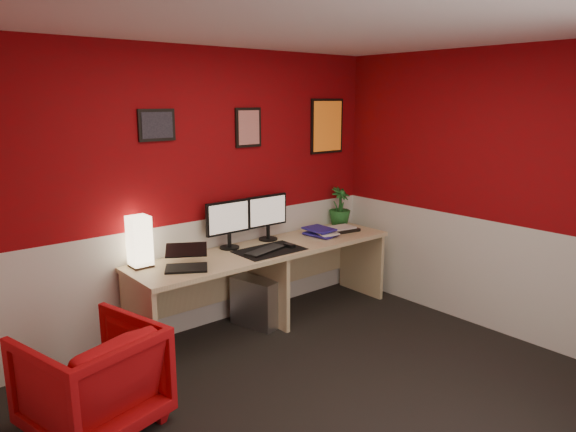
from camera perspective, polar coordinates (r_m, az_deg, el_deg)
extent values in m
cube|color=black|center=(3.86, 4.92, -19.80)|extent=(4.00, 3.50, 0.01)
cube|color=white|center=(3.30, 5.78, 20.09)|extent=(4.00, 3.50, 0.01)
cube|color=maroon|center=(4.74, -9.85, 2.45)|extent=(4.00, 0.01, 2.50)
cube|color=maroon|center=(4.96, 21.86, 2.19)|extent=(0.01, 3.50, 2.50)
cube|color=silver|center=(4.92, -9.50, -6.19)|extent=(4.00, 0.01, 1.00)
cube|color=silver|center=(5.13, 21.16, -6.08)|extent=(0.01, 3.50, 1.00)
cube|color=tan|center=(4.97, -2.16, -7.47)|extent=(2.60, 0.65, 0.73)
cube|color=#FFE5B2|center=(4.42, -15.63, -2.80)|extent=(0.16, 0.16, 0.40)
cube|color=black|center=(4.30, -10.89, -4.23)|extent=(0.40, 0.37, 0.22)
cube|color=black|center=(4.79, -6.37, -0.12)|extent=(0.45, 0.06, 0.58)
cube|color=black|center=(5.06, -2.17, 0.61)|extent=(0.45, 0.06, 0.58)
cube|color=black|center=(4.76, -1.99, -3.70)|extent=(0.60, 0.38, 0.01)
cube|color=black|center=(4.72, -2.45, -3.71)|extent=(0.44, 0.24, 0.02)
cube|color=black|center=(4.85, 0.15, -3.17)|extent=(0.07, 0.10, 0.03)
imported|color=#271F91|center=(5.20, 2.78, -2.20)|extent=(0.27, 0.33, 0.03)
imported|color=silver|center=(5.21, 3.06, -1.89)|extent=(0.26, 0.31, 0.02)
imported|color=#271F91|center=(5.19, 2.47, -1.64)|extent=(0.23, 0.30, 0.03)
cube|color=black|center=(5.48, 5.56, -1.46)|extent=(0.38, 0.30, 0.03)
imported|color=#19591E|center=(5.70, 5.59, 1.03)|extent=(0.26, 0.26, 0.41)
cube|color=#99999E|center=(4.97, -3.52, -9.21)|extent=(0.30, 0.49, 0.45)
imported|color=#B4090D|center=(3.70, -20.27, -16.06)|extent=(0.89, 0.90, 0.68)
cube|color=black|center=(4.50, -13.90, 9.45)|extent=(0.32, 0.02, 0.26)
cube|color=red|center=(4.97, -4.29, 9.45)|extent=(0.28, 0.02, 0.36)
cube|color=orange|center=(5.61, 4.19, 9.59)|extent=(0.44, 0.02, 0.56)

